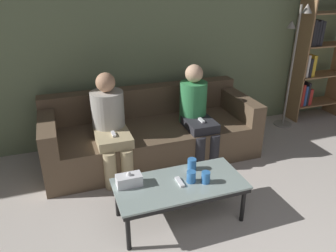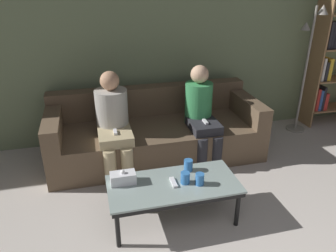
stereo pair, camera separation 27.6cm
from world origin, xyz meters
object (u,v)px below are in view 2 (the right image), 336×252
object	(u,v)px
coffee_table	(173,187)
cup_far_center	(200,179)
cup_near_right	(188,165)
bookshelf	(332,65)
cup_near_left	(185,178)
seated_person_left_end	(113,120)
game_remote	(173,182)
couch	(155,133)
standing_lamp	(308,57)
seated_person_mid_left	(201,111)
tissue_box	(123,178)

from	to	relation	value
coffee_table	cup_far_center	distance (m)	0.25
cup_near_right	bookshelf	world-z (taller)	bookshelf
cup_near_left	seated_person_left_end	bearing A→B (deg)	115.89
cup_near_right	cup_far_center	size ratio (longest dim) A/B	1.02
game_remote	couch	bearing A→B (deg)	85.37
game_remote	standing_lamp	bearing A→B (deg)	32.63
cup_far_center	seated_person_mid_left	distance (m)	1.19
cup_near_left	game_remote	distance (m)	0.11
couch	cup_near_right	bearing A→B (deg)	-85.29
coffee_table	game_remote	distance (m)	0.05
cup_near_left	seated_person_mid_left	distance (m)	1.19
couch	standing_lamp	world-z (taller)	standing_lamp
bookshelf	standing_lamp	world-z (taller)	bookshelf
couch	game_remote	world-z (taller)	couch
cup_near_right	tissue_box	size ratio (longest dim) A/B	0.50
tissue_box	cup_near_left	bearing A→B (deg)	-14.24
couch	coffee_table	bearing A→B (deg)	-94.63
couch	cup_near_left	bearing A→B (deg)	-89.88
coffee_table	cup_near_left	bearing A→B (deg)	-10.09
bookshelf	seated_person_mid_left	xyz separation A→B (m)	(-2.16, -0.54, -0.28)
cup_far_center	standing_lamp	world-z (taller)	standing_lamp
cup_near_right	standing_lamp	size ratio (longest dim) A/B	0.06
tissue_box	couch	bearing A→B (deg)	64.97
cup_near_left	seated_person_mid_left	size ratio (longest dim) A/B	0.09
cup_near_left	standing_lamp	world-z (taller)	standing_lamp
cup_far_center	seated_person_mid_left	world-z (taller)	seated_person_mid_left
standing_lamp	seated_person_mid_left	xyz separation A→B (m)	(-1.64, -0.40, -0.46)
couch	game_remote	size ratio (longest dim) A/B	16.73
coffee_table	seated_person_left_end	bearing A→B (deg)	111.55
tissue_box	bookshelf	bearing A→B (deg)	24.66
couch	cup_near_right	xyz separation A→B (m)	(0.09, -1.07, 0.16)
coffee_table	cup_near_left	xyz separation A→B (m)	(0.10, -0.02, 0.09)
couch	cup_far_center	distance (m)	1.33
bookshelf	cup_near_right	bearing A→B (deg)	-151.33
bookshelf	seated_person_mid_left	world-z (taller)	bookshelf
standing_lamp	seated_person_left_end	world-z (taller)	standing_lamp
tissue_box	seated_person_mid_left	bearing A→B (deg)	41.62
couch	bookshelf	bearing A→B (deg)	7.24
standing_lamp	game_remote	bearing A→B (deg)	-147.37
game_remote	seated_person_mid_left	xyz separation A→B (m)	(0.61, 1.04, 0.20)
standing_lamp	cup_far_center	bearing A→B (deg)	-143.40
coffee_table	bookshelf	size ratio (longest dim) A/B	0.64
tissue_box	seated_person_left_end	world-z (taller)	seated_person_left_end
cup_far_center	standing_lamp	bearing A→B (deg)	36.60
couch	cup_far_center	xyz separation A→B (m)	(0.12, -1.31, 0.15)
coffee_table	tissue_box	size ratio (longest dim) A/B	5.24
tissue_box	standing_lamp	xyz separation A→B (m)	(2.68, 1.33, 0.62)
cup_near_right	couch	bearing A→B (deg)	94.71
coffee_table	seated_person_left_end	world-z (taller)	seated_person_left_end
bookshelf	seated_person_mid_left	distance (m)	2.24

